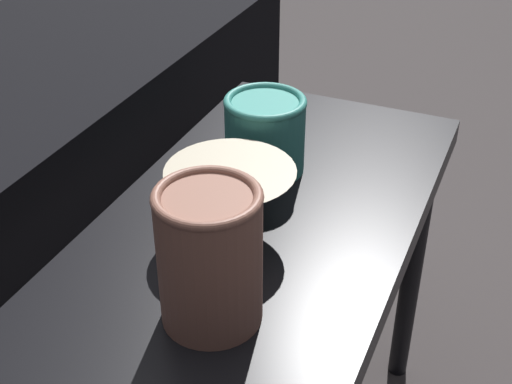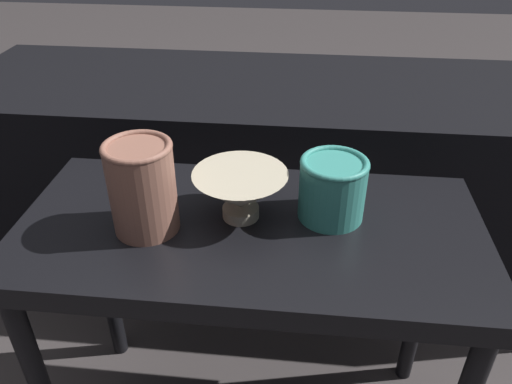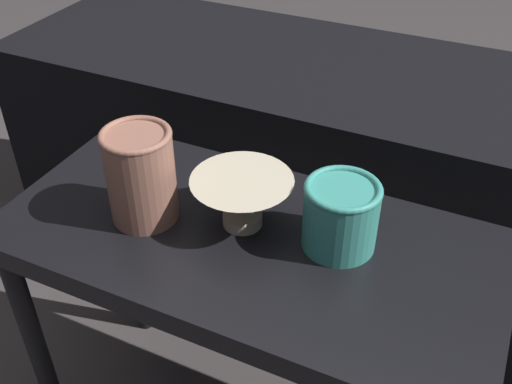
# 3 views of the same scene
# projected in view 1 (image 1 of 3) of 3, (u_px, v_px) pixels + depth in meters

# --- Properties ---
(table) EXTENTS (0.80, 0.39, 0.55)m
(table) POSITION_uv_depth(u_px,v_px,m) (253.00, 267.00, 0.94)
(table) COLOR black
(table) RESTS_ON ground_plane
(bowl) EXTENTS (0.16, 0.16, 0.09)m
(bowl) POSITION_uv_depth(u_px,v_px,m) (231.00, 195.00, 0.87)
(bowl) COLOR #B2A88E
(bowl) RESTS_ON table
(vase_textured_left) EXTENTS (0.11, 0.11, 0.16)m
(vase_textured_left) POSITION_uv_depth(u_px,v_px,m) (210.00, 255.00, 0.72)
(vase_textured_left) COLOR brown
(vase_textured_left) RESTS_ON table
(vase_colorful_right) EXTENTS (0.11, 0.11, 0.11)m
(vase_colorful_right) POSITION_uv_depth(u_px,v_px,m) (265.00, 133.00, 0.99)
(vase_colorful_right) COLOR teal
(vase_colorful_right) RESTS_ON table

